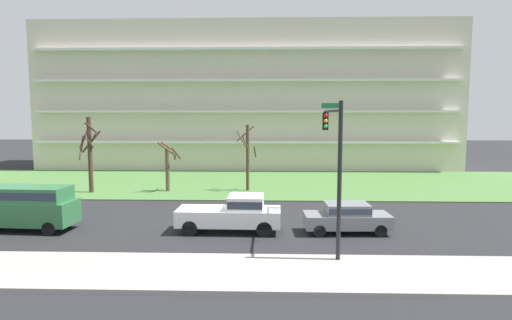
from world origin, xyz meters
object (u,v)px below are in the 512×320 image
tree_left (169,165)px  traffic_signal_mast (334,150)px  tree_center (247,155)px  sedan_gray_center_left (347,216)px  van_green_near_left (25,204)px  pickup_white_center_right (233,213)px  tree_far_left (89,152)px

tree_left → traffic_signal_mast: bearing=-53.1°
tree_center → sedan_gray_center_left: (5.80, -12.11, -2.06)m
tree_left → sedan_gray_center_left: size_ratio=0.91×
van_green_near_left → tree_center: bearing=50.5°
traffic_signal_mast → sedan_gray_center_left: bearing=68.2°
van_green_near_left → tree_left: bearing=69.9°
pickup_white_center_right → traffic_signal_mast: traffic_signal_mast is taller
tree_far_left → sedan_gray_center_left: (18.07, -10.92, -2.40)m
tree_far_left → traffic_signal_mast: size_ratio=0.89×
tree_far_left → tree_left: size_ratio=1.46×
sedan_gray_center_left → pickup_white_center_right: (-5.91, -0.01, 0.14)m
tree_left → van_green_near_left: 12.58m
tree_far_left → traffic_signal_mast: 21.88m
tree_left → tree_far_left: bearing=-174.3°
tree_center → traffic_signal_mast: size_ratio=0.80×
sedan_gray_center_left → tree_left: bearing=134.0°
pickup_white_center_right → tree_center: bearing=90.7°
tree_left → sedan_gray_center_left: bearing=-43.8°
tree_left → tree_center: bearing=5.4°
tree_far_left → van_green_near_left: size_ratio=1.12×
tree_far_left → pickup_white_center_right: 16.50m
van_green_near_left → pickup_white_center_right: 11.11m
van_green_near_left → sedan_gray_center_left: size_ratio=1.19×
traffic_signal_mast → van_green_near_left: bearing=169.6°
tree_center → van_green_near_left: 16.57m
tree_far_left → pickup_white_center_right: size_ratio=1.09×
tree_center → tree_far_left: bearing=-174.5°
van_green_near_left → pickup_white_center_right: (11.10, -0.01, -0.38)m
traffic_signal_mast → tree_center: bearing=107.1°
tree_far_left → sedan_gray_center_left: bearing=-31.1°
tree_far_left → tree_center: (12.27, 1.19, -0.34)m
tree_far_left → sedan_gray_center_left: tree_far_left is taller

